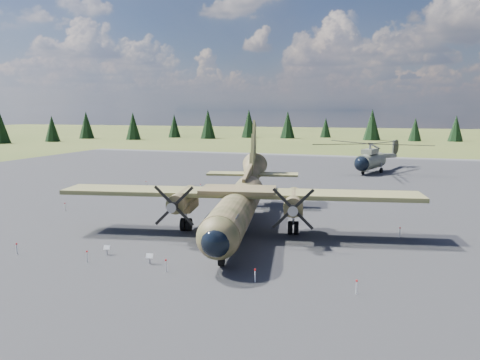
% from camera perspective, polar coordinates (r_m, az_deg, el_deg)
% --- Properties ---
extents(ground, '(500.00, 500.00, 0.00)m').
position_cam_1_polar(ground, '(43.83, -3.30, -5.21)').
color(ground, brown).
rests_on(ground, ground).
extents(apron, '(120.00, 120.00, 0.04)m').
position_cam_1_polar(apron, '(53.04, 0.63, -2.78)').
color(apron, '#55565A').
rests_on(apron, ground).
extents(transport_plane, '(29.93, 26.91, 9.87)m').
position_cam_1_polar(transport_plane, '(40.22, -0.03, -2.30)').
color(transport_plane, '#3E4023').
rests_on(transport_plane, ground).
extents(helicopter_near, '(25.06, 25.23, 5.04)m').
position_cam_1_polar(helicopter_near, '(80.82, 15.70, 3.35)').
color(helicopter_near, gray).
rests_on(helicopter_near, ground).
extents(info_placard_left, '(0.48, 0.27, 0.72)m').
position_cam_1_polar(info_placard_left, '(35.48, -15.91, -8.03)').
color(info_placard_left, gray).
rests_on(info_placard_left, ground).
extents(info_placard_right, '(0.50, 0.27, 0.75)m').
position_cam_1_polar(info_placard_right, '(32.76, -10.96, -9.20)').
color(info_placard_right, gray).
rests_on(info_placard_right, ground).
extents(barrier_fence, '(33.12, 29.62, 0.85)m').
position_cam_1_polar(barrier_fence, '(43.81, -3.91, -4.54)').
color(barrier_fence, silver).
rests_on(barrier_fence, ground).
extents(treeline, '(287.66, 287.88, 10.97)m').
position_cam_1_polar(treeline, '(42.68, -9.25, 0.95)').
color(treeline, black).
rests_on(treeline, ground).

